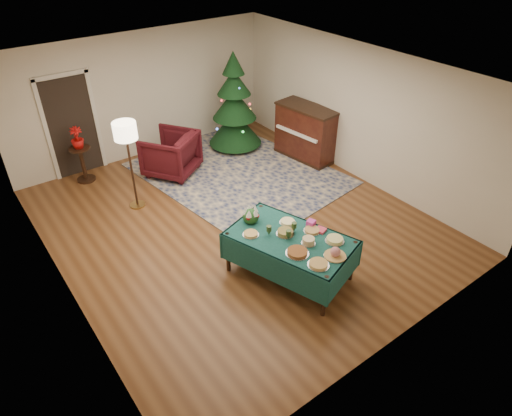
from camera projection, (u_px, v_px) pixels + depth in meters
room_shell at (233, 155)px, 7.56m from camera, size 7.00×7.00×7.00m
doorway at (72, 124)px, 9.23m from camera, size 1.08×0.04×2.16m
rug at (238, 173)px, 9.76m from camera, size 3.72×4.58×0.02m
buffet_table at (290, 245)px, 6.81m from camera, size 1.61×2.09×0.72m
platter_0 at (318, 264)px, 6.21m from camera, size 0.30×0.30×0.05m
platter_1 at (335, 253)px, 6.34m from camera, size 0.32×0.32×0.16m
platter_2 at (335, 240)px, 6.64m from camera, size 0.28×0.28×0.06m
platter_3 at (297, 252)px, 6.41m from camera, size 0.34×0.34×0.05m
platter_4 at (308, 241)px, 6.58m from camera, size 0.21×0.21×0.10m
platter_5 at (312, 230)px, 6.85m from camera, size 0.26×0.26×0.04m
platter_6 at (285, 232)px, 6.78m from camera, size 0.27×0.27×0.07m
platter_7 at (288, 222)px, 7.03m from camera, size 0.25×0.25×0.04m
platter_8 at (251, 234)px, 6.77m from camera, size 0.25×0.25×0.04m
goblet_0 at (269, 230)px, 6.73m from camera, size 0.08×0.08×0.17m
goblet_1 at (294, 227)px, 6.80m from camera, size 0.08×0.08×0.17m
goblet_2 at (289, 235)px, 6.64m from camera, size 0.08×0.08×0.17m
napkin_stack at (321, 230)px, 6.85m from camera, size 0.18×0.18×0.04m
gift_box at (311, 223)px, 6.95m from camera, size 0.15×0.15×0.10m
centerpiece at (251, 215)px, 7.00m from camera, size 0.26×0.26×0.30m
armchair at (170, 152)px, 9.51m from camera, size 1.32×1.31×1.01m
floor_lamp at (126, 136)px, 7.93m from camera, size 0.41×0.41×1.71m
side_table at (83, 165)px, 9.34m from camera, size 0.42×0.42×0.75m
potted_plant at (78, 142)px, 9.06m from camera, size 0.25×0.44×0.25m
christmas_tree at (234, 106)px, 10.30m from camera, size 1.44×1.44×2.23m
piano at (306, 133)px, 10.08m from camera, size 0.81×1.46×1.20m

